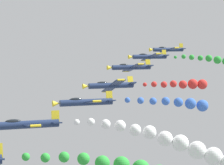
{
  "coord_description": "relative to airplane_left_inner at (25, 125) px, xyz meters",
  "views": [
    {
      "loc": [
        -92.86,
        32.86,
        100.95
      ],
      "look_at": [
        0.0,
        0.0,
        93.11
      ],
      "focal_mm": 81.82,
      "sensor_mm": 36.0,
      "label": 1
    }
  ],
  "objects": [
    {
      "name": "airplane_left_inner",
      "position": [
        0.0,
        0.0,
        0.0
      ],
      "size": [
        9.52,
        10.35,
        2.7
      ],
      "rotation": [
        0.0,
        0.14,
        0.0
      ],
      "color": "navy"
    },
    {
      "name": "smoke_trail_left_inner",
      "position": [
        -6.25,
        -26.09,
        -5.56
      ],
      "size": [
        11.74,
        27.14,
        10.8
      ],
      "color": "white"
    },
    {
      "name": "airplane_right_inner",
      "position": [
        11.7,
        -12.05,
        1.29
      ],
      "size": [
        9.48,
        10.35,
        2.84
      ],
      "rotation": [
        0.0,
        0.17,
        0.0
      ],
      "color": "navy"
    },
    {
      "name": "smoke_trail_right_inner",
      "position": [
        11.49,
        -30.11,
        0.39
      ],
      "size": [
        2.15,
        15.87,
        3.06
      ],
      "color": "blue"
    },
    {
      "name": "airplane_left_outer",
      "position": [
        23.44,
        -20.56,
        2.9
      ],
      "size": [
        9.17,
        10.35,
        3.5
      ],
      "rotation": [
        0.0,
        0.33,
        0.0
      ],
      "color": "navy"
    },
    {
      "name": "smoke_trail_left_outer",
      "position": [
        22.54,
        -36.66,
        2.76
      ],
      "size": [
        2.98,
        13.58,
        2.15
      ],
      "color": "red"
    },
    {
      "name": "airplane_right_outer",
      "position": [
        36.7,
        -30.03,
        5.65
      ],
      "size": [
        9.4,
        10.35,
        3.07
      ],
      "rotation": [
        0.0,
        0.22,
        0.0
      ],
      "color": "navy"
    },
    {
      "name": "airplane_trailing",
      "position": [
        48.99,
        -39.86,
        7.59
      ],
      "size": [
        9.42,
        10.35,
        3.03
      ],
      "rotation": [
        0.0,
        0.21,
        0.0
      ],
      "color": "navy"
    },
    {
      "name": "airplane_high_slot",
      "position": [
        60.71,
        -50.68,
        9.16
      ],
      "size": [
        9.51,
        10.35,
        2.74
      ],
      "rotation": [
        0.0,
        0.15,
        0.0
      ],
      "color": "navy"
    }
  ]
}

